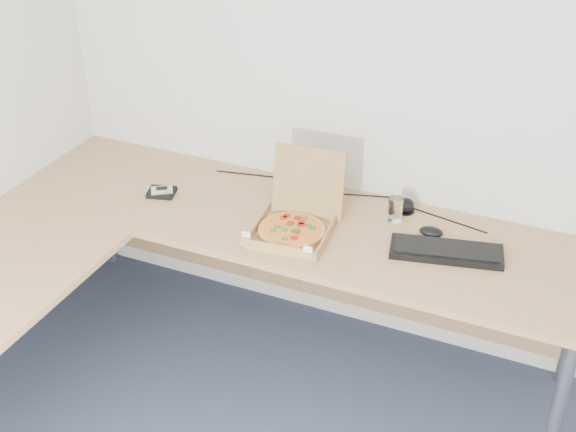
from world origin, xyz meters
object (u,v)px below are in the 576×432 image
at_px(keyboard, 446,252).
at_px(pizza_box, 293,225).
at_px(drinking_glass, 395,209).
at_px(desk, 171,259).
at_px(wallet, 162,192).

bearing_deg(keyboard, pizza_box, 176.48).
relative_size(drinking_glass, keyboard, 0.24).
relative_size(pizza_box, keyboard, 0.81).
height_order(desk, pizza_box, pizza_box).
bearing_deg(pizza_box, drinking_glass, 30.83).
height_order(desk, wallet, wallet).
bearing_deg(desk, wallet, 125.71).
xyz_separation_m(drinking_glass, wallet, (-1.02, -0.20, -0.04)).
relative_size(pizza_box, drinking_glass, 3.30).
height_order(drinking_glass, keyboard, drinking_glass).
bearing_deg(keyboard, desk, -169.49).
bearing_deg(wallet, keyboard, -13.72).
relative_size(drinking_glass, wallet, 0.90).
xyz_separation_m(pizza_box, keyboard, (0.61, 0.10, -0.02)).
bearing_deg(keyboard, drinking_glass, 134.98).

